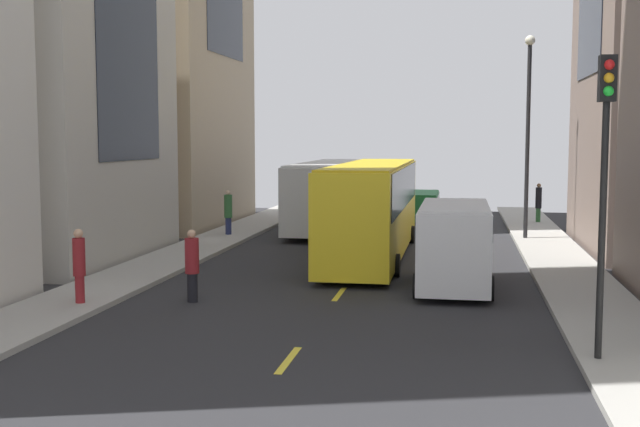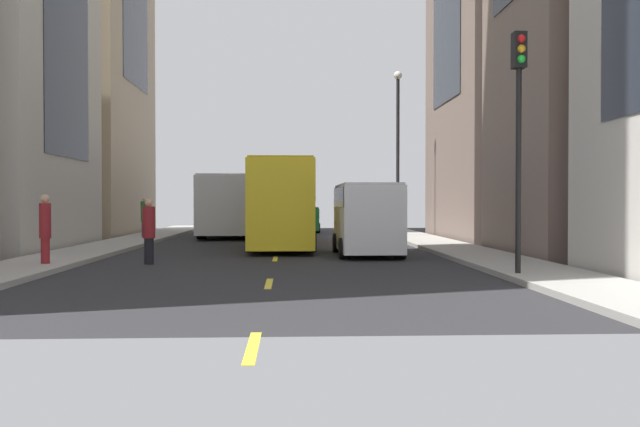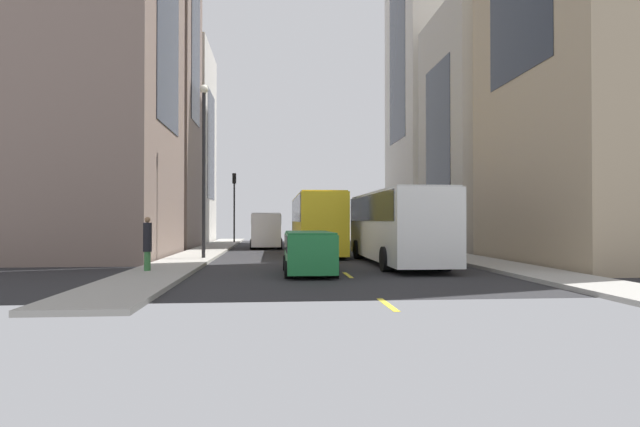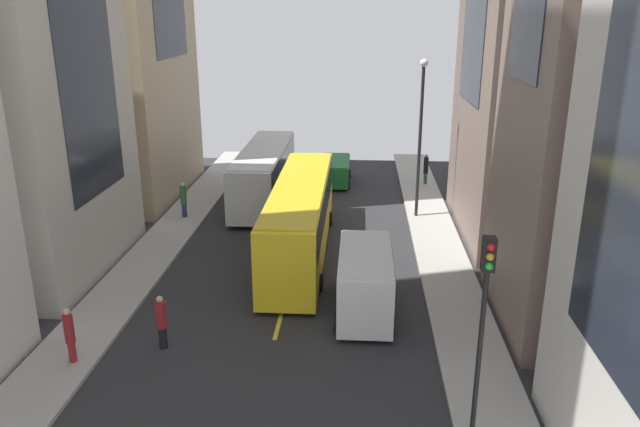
% 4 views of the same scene
% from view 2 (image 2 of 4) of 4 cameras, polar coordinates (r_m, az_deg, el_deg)
% --- Properties ---
extents(ground_plane, '(40.59, 40.59, 0.00)m').
position_cam_2_polar(ground_plane, '(29.98, -3.51, -2.73)').
color(ground_plane, '#28282B').
extents(sidewalk_west, '(2.48, 44.00, 0.15)m').
position_cam_2_polar(sidewalk_west, '(30.91, -16.72, -2.52)').
color(sidewalk_west, '#9E9B93').
rests_on(sidewalk_west, ground).
extents(sidewalk_east, '(2.48, 44.00, 0.15)m').
position_cam_2_polar(sidewalk_east, '(30.68, 9.79, -2.51)').
color(sidewalk_east, '#9E9B93').
rests_on(sidewalk_east, ground).
extents(lane_stripe_0, '(0.16, 2.00, 0.01)m').
position_cam_2_polar(lane_stripe_0, '(9.13, -5.72, -11.19)').
color(lane_stripe_0, yellow).
rests_on(lane_stripe_0, ground).
extents(lane_stripe_1, '(0.16, 2.00, 0.01)m').
position_cam_2_polar(lane_stripe_1, '(16.04, -4.34, -5.92)').
color(lane_stripe_1, yellow).
rests_on(lane_stripe_1, ground).
extents(lane_stripe_2, '(0.16, 2.00, 0.01)m').
position_cam_2_polar(lane_stripe_2, '(23.00, -3.80, -3.83)').
color(lane_stripe_2, yellow).
rests_on(lane_stripe_2, ground).
extents(lane_stripe_3, '(0.16, 2.00, 0.01)m').
position_cam_2_polar(lane_stripe_3, '(29.98, -3.51, -2.72)').
color(lane_stripe_3, yellow).
rests_on(lane_stripe_3, ground).
extents(lane_stripe_4, '(0.16, 2.00, 0.01)m').
position_cam_2_polar(lane_stripe_4, '(36.97, -3.34, -2.02)').
color(lane_stripe_4, yellow).
rests_on(lane_stripe_4, ground).
extents(lane_stripe_5, '(0.16, 2.00, 0.01)m').
position_cam_2_polar(lane_stripe_5, '(43.96, -3.21, -1.55)').
color(lane_stripe_5, yellow).
rests_on(lane_stripe_5, ground).
extents(lane_stripe_6, '(0.16, 2.00, 0.01)m').
position_cam_2_polar(lane_stripe_6, '(50.96, -3.13, -1.20)').
color(lane_stripe_6, yellow).
rests_on(lane_stripe_6, ground).
extents(city_bus_white, '(2.80, 11.63, 3.35)m').
position_cam_2_polar(city_bus_white, '(39.20, -7.59, 1.07)').
color(city_bus_white, silver).
rests_on(city_bus_white, ground).
extents(streetcar_yellow, '(2.70, 13.54, 3.59)m').
position_cam_2_polar(streetcar_yellow, '(30.38, -3.18, 1.33)').
color(streetcar_yellow, yellow).
rests_on(streetcar_yellow, ground).
extents(delivery_van_white, '(2.25, 5.13, 2.58)m').
position_cam_2_polar(delivery_van_white, '(24.48, 3.98, -0.02)').
color(delivery_van_white, white).
rests_on(delivery_van_white, ground).
extents(car_green_0, '(1.92, 4.67, 1.62)m').
position_cam_2_polar(car_green_0, '(43.40, -1.35, -0.32)').
color(car_green_0, '#1E7238').
rests_on(car_green_0, ground).
extents(pedestrian_walking_far, '(0.39, 0.39, 2.03)m').
position_cam_2_polar(pedestrian_walking_far, '(21.61, -14.25, -1.34)').
color(pedestrian_walking_far, black).
rests_on(pedestrian_walking_far, ground).
extents(pedestrian_waiting_curb, '(0.32, 0.32, 2.03)m').
position_cam_2_polar(pedestrian_waiting_curb, '(43.62, 6.68, 0.03)').
color(pedestrian_waiting_curb, '#336B38').
rests_on(pedestrian_waiting_curb, ground).
extents(pedestrian_crossing_mid, '(0.33, 0.33, 2.00)m').
position_cam_2_polar(pedestrian_crossing_mid, '(21.07, -22.19, -1.04)').
color(pedestrian_crossing_mid, maroon).
rests_on(pedestrian_crossing_mid, ground).
extents(pedestrian_crossing_near, '(0.37, 0.37, 2.03)m').
position_cam_2_polar(pedestrian_crossing_near, '(35.89, -14.61, -0.21)').
color(pedestrian_crossing_near, navy).
rests_on(pedestrian_crossing_near, ground).
extents(traffic_light_near_corner, '(0.32, 0.44, 6.02)m').
position_cam_2_polar(traffic_light_near_corner, '(17.76, 16.45, 8.68)').
color(traffic_light_near_corner, black).
rests_on(traffic_light_near_corner, ground).
extents(streetlamp_near, '(0.44, 0.44, 8.83)m').
position_cam_2_polar(streetlamp_near, '(36.78, 6.59, 6.38)').
color(streetlamp_near, black).
rests_on(streetlamp_near, ground).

